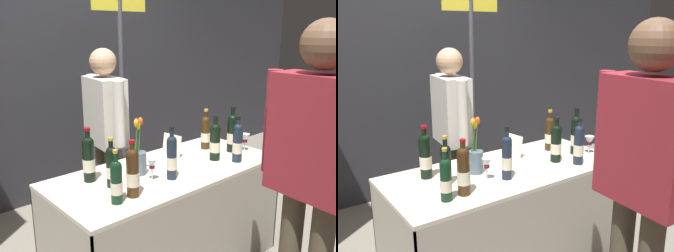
{
  "view_description": "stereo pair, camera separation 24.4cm",
  "coord_description": "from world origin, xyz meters",
  "views": [
    {
      "loc": [
        -1.57,
        -1.76,
        1.69
      ],
      "look_at": [
        0.0,
        0.0,
        1.07
      ],
      "focal_mm": 39.61,
      "sensor_mm": 36.0,
      "label": 1
    },
    {
      "loc": [
        -1.38,
        -1.92,
        1.69
      ],
      "look_at": [
        0.0,
        0.0,
        1.07
      ],
      "focal_mm": 39.61,
      "sensor_mm": 36.0,
      "label": 2
    }
  ],
  "objects": [
    {
      "name": "back_partition",
      "position": [
        0.0,
        1.72,
        1.26
      ],
      "size": [
        7.95,
        0.12,
        2.53
      ],
      "primitive_type": "cube",
      "color": "#2D2D33",
      "rests_on": "ground_plane"
    },
    {
      "name": "tasting_table",
      "position": [
        0.0,
        0.0,
        0.53
      ],
      "size": [
        1.62,
        0.73,
        0.77
      ],
      "color": "beige",
      "rests_on": "ground_plane"
    },
    {
      "name": "featured_wine_bottle",
      "position": [
        -0.45,
        0.01,
        0.9
      ],
      "size": [
        0.07,
        0.07,
        0.31
      ],
      "color": "black",
      "rests_on": "tasting_table"
    },
    {
      "name": "display_bottle_0",
      "position": [
        0.37,
        -0.09,
        0.91
      ],
      "size": [
        0.08,
        0.08,
        0.33
      ],
      "color": "black",
      "rests_on": "tasting_table"
    },
    {
      "name": "display_bottle_1",
      "position": [
        -0.1,
        -0.14,
        0.92
      ],
      "size": [
        0.07,
        0.07,
        0.34
      ],
      "color": "#192333",
      "rests_on": "tasting_table"
    },
    {
      "name": "display_bottle_2",
      "position": [
        0.61,
        -0.05,
        0.92
      ],
      "size": [
        0.08,
        0.08,
        0.36
      ],
      "color": "black",
      "rests_on": "tasting_table"
    },
    {
      "name": "display_bottle_3",
      "position": [
        -0.55,
        -0.2,
        0.9
      ],
      "size": [
        0.07,
        0.07,
        0.3
      ],
      "color": "black",
      "rests_on": "tasting_table"
    },
    {
      "name": "display_bottle_4",
      "position": [
        -0.43,
        -0.19,
        0.92
      ],
      "size": [
        0.08,
        0.08,
        0.33
      ],
      "color": "#38230F",
      "rests_on": "tasting_table"
    },
    {
      "name": "display_bottle_5",
      "position": [
        -0.5,
        0.17,
        0.92
      ],
      "size": [
        0.08,
        0.08,
        0.34
      ],
      "color": "black",
      "rests_on": "tasting_table"
    },
    {
      "name": "display_bottle_6",
      "position": [
        0.51,
        0.13,
        0.91
      ],
      "size": [
        0.07,
        0.07,
        0.32
      ],
      "color": "#38230F",
      "rests_on": "tasting_table"
    },
    {
      "name": "display_bottle_7",
      "position": [
        0.47,
        -0.22,
        0.91
      ],
      "size": [
        0.07,
        0.07,
        0.33
      ],
      "color": "#192333",
      "rests_on": "tasting_table"
    },
    {
      "name": "wine_glass_near_vendor",
      "position": [
        -0.21,
        -0.08,
        0.87
      ],
      "size": [
        0.07,
        0.07,
        0.14
      ],
      "color": "silver",
      "rests_on": "tasting_table"
    },
    {
      "name": "wine_glass_mid",
      "position": [
        0.7,
        -0.11,
        0.86
      ],
      "size": [
        0.07,
        0.07,
        0.14
      ],
      "color": "silver",
      "rests_on": "tasting_table"
    },
    {
      "name": "flower_vase",
      "position": [
        -0.2,
        0.06,
        0.88
      ],
      "size": [
        0.1,
        0.1,
        0.38
      ],
      "color": "slate",
      "rests_on": "tasting_table"
    },
    {
      "name": "brochure_stand",
      "position": [
        0.2,
        0.18,
        0.85
      ],
      "size": [
        0.05,
        0.17,
        0.16
      ],
      "primitive_type": "cube",
      "rotation": [
        0.15,
        0.0,
        1.7
      ],
      "color": "silver",
      "rests_on": "tasting_table"
    },
    {
      "name": "vendor_presenter",
      "position": [
        -0.01,
        0.75,
        0.92
      ],
      "size": [
        0.26,
        0.58,
        1.55
      ],
      "rotation": [
        0.0,
        0.0,
        -1.7
      ],
      "color": "#4C4233",
      "rests_on": "ground_plane"
    },
    {
      "name": "taster_foreground_right",
      "position": [
        0.13,
        -0.95,
        1.06
      ],
      "size": [
        0.25,
        0.62,
        1.74
      ],
      "rotation": [
        0.0,
        0.0,
        1.49
      ],
      "color": "#4C4233",
      "rests_on": "ground_plane"
    },
    {
      "name": "booth_signpost",
      "position": [
        0.39,
        1.09,
        1.27
      ],
      "size": [
        0.57,
        0.04,
        2.04
      ],
      "color": "#47474C",
      "rests_on": "ground_plane"
    }
  ]
}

